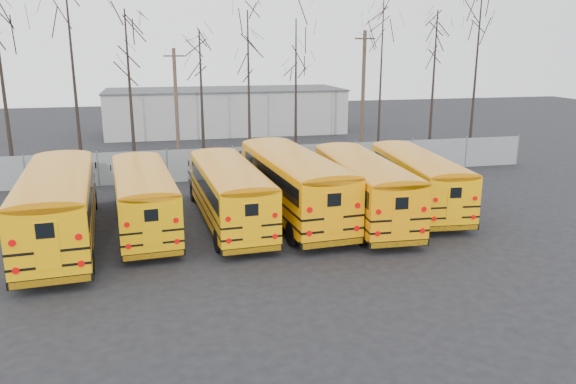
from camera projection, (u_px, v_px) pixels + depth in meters
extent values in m
plane|color=black|center=(272.00, 242.00, 23.72)|extent=(120.00, 120.00, 0.00)
cube|color=gray|center=(233.00, 163.00, 34.78)|extent=(40.00, 0.04, 2.00)
cube|color=#999894|center=(226.00, 111.00, 53.82)|extent=(22.00, 8.00, 4.00)
cylinder|color=black|center=(18.00, 268.00, 19.55)|extent=(0.38, 1.07, 1.05)
cylinder|color=black|center=(90.00, 261.00, 20.24)|extent=(0.38, 1.07, 1.05)
cylinder|color=black|center=(43.00, 203.00, 27.69)|extent=(0.38, 1.07, 1.05)
cylinder|color=black|center=(94.00, 199.00, 28.39)|extent=(0.38, 1.07, 1.05)
cube|color=#EAA104|center=(58.00, 206.00, 22.74)|extent=(3.40, 9.96, 2.47)
cube|color=#EAA104|center=(68.00, 189.00, 28.25)|extent=(2.50, 1.97, 1.05)
cube|color=black|center=(56.00, 194.00, 22.40)|extent=(3.36, 8.91, 0.74)
cube|color=black|center=(61.00, 218.00, 23.75)|extent=(3.58, 11.76, 0.09)
cube|color=black|center=(60.00, 206.00, 23.62)|extent=(3.58, 11.76, 0.09)
cube|color=black|center=(51.00, 281.00, 18.65)|extent=(2.70, 0.45, 0.29)
cube|color=black|center=(70.00, 196.00, 29.17)|extent=(2.53, 0.41, 0.27)
cube|color=#EAA104|center=(47.00, 246.00, 18.22)|extent=(0.79, 0.10, 1.63)
cylinder|color=#B20505|center=(16.00, 271.00, 18.11)|extent=(0.23, 0.06, 0.23)
cylinder|color=#B20505|center=(81.00, 264.00, 18.69)|extent=(0.23, 0.06, 0.23)
cylinder|color=#B20505|center=(12.00, 243.00, 17.87)|extent=(0.23, 0.06, 0.23)
cylinder|color=#B20505|center=(79.00, 237.00, 18.45)|extent=(0.23, 0.06, 0.23)
cylinder|color=black|center=(123.00, 246.00, 21.91)|extent=(0.34, 0.95, 0.93)
cylinder|color=black|center=(178.00, 240.00, 22.54)|extent=(0.34, 0.95, 0.93)
cylinder|color=black|center=(118.00, 197.00, 29.12)|extent=(0.34, 0.95, 0.93)
cylinder|color=black|center=(159.00, 193.00, 29.75)|extent=(0.34, 0.95, 0.93)
cube|color=#E59F04|center=(144.00, 198.00, 24.74)|extent=(3.06, 8.83, 2.19)
cube|color=#E59F04|center=(137.00, 185.00, 29.61)|extent=(2.22, 1.76, 0.93)
cube|color=black|center=(143.00, 188.00, 24.44)|extent=(3.02, 7.91, 0.65)
cube|color=black|center=(143.00, 207.00, 25.64)|extent=(3.22, 10.43, 0.08)
cube|color=black|center=(143.00, 198.00, 25.52)|extent=(3.22, 10.43, 0.08)
cube|color=black|center=(154.00, 255.00, 21.12)|extent=(2.39, 0.41, 0.26)
cube|color=black|center=(137.00, 191.00, 30.43)|extent=(2.24, 0.38, 0.24)
cube|color=#E59F04|center=(152.00, 227.00, 20.75)|extent=(0.70, 0.10, 1.44)
cylinder|color=#B20505|center=(129.00, 246.00, 20.64)|extent=(0.21, 0.05, 0.20)
cylinder|color=#B20505|center=(177.00, 241.00, 21.17)|extent=(0.21, 0.05, 0.20)
cylinder|color=#B20505|center=(127.00, 225.00, 20.43)|extent=(0.21, 0.05, 0.20)
cylinder|color=#B20505|center=(176.00, 220.00, 20.96)|extent=(0.21, 0.05, 0.20)
cylinder|color=black|center=(219.00, 241.00, 22.49)|extent=(0.32, 0.97, 0.95)
cylinder|color=black|center=(271.00, 236.00, 23.08)|extent=(0.32, 0.97, 0.95)
cylinder|color=black|center=(193.00, 192.00, 29.93)|extent=(0.32, 0.97, 0.95)
cylinder|color=black|center=(233.00, 189.00, 30.52)|extent=(0.32, 0.97, 0.95)
cube|color=#F4A204|center=(230.00, 193.00, 25.38)|extent=(2.89, 9.00, 2.24)
cube|color=#F4A204|center=(212.00, 181.00, 30.42)|extent=(2.24, 1.74, 0.95)
cube|color=black|center=(230.00, 183.00, 25.08)|extent=(2.88, 8.05, 0.67)
cube|color=black|center=(227.00, 203.00, 26.31)|extent=(3.02, 10.64, 0.09)
cube|color=black|center=(227.00, 193.00, 26.19)|extent=(3.02, 10.64, 0.09)
cube|color=black|center=(252.00, 249.00, 21.64)|extent=(2.45, 0.35, 0.27)
cube|color=black|center=(210.00, 187.00, 31.26)|extent=(2.30, 0.32, 0.25)
cube|color=#F4A204|center=(252.00, 222.00, 21.26)|extent=(0.72, 0.08, 1.48)
cylinder|color=#B20505|center=(229.00, 241.00, 21.17)|extent=(0.21, 0.05, 0.21)
cylinder|color=#B20505|center=(275.00, 236.00, 21.67)|extent=(0.21, 0.05, 0.21)
cylinder|color=#B20505|center=(228.00, 219.00, 20.95)|extent=(0.21, 0.05, 0.21)
cylinder|color=#B20505|center=(275.00, 215.00, 21.45)|extent=(0.21, 0.05, 0.21)
cylinder|color=black|center=(293.00, 234.00, 23.16)|extent=(0.38, 1.08, 1.06)
cylinder|color=black|center=(346.00, 228.00, 23.86)|extent=(0.38, 1.08, 1.06)
cylinder|color=black|center=(243.00, 185.00, 31.34)|extent=(0.38, 1.08, 1.06)
cylinder|color=black|center=(284.00, 182.00, 32.04)|extent=(0.38, 1.08, 1.06)
cube|color=#FA9804|center=(294.00, 184.00, 26.36)|extent=(3.42, 10.01, 2.48)
cube|color=#FA9804|center=(262.00, 173.00, 31.90)|extent=(2.51, 1.98, 1.06)
cube|color=black|center=(296.00, 173.00, 26.03)|extent=(3.37, 8.96, 0.74)
cube|color=black|center=(288.00, 195.00, 27.38)|extent=(3.59, 11.82, 0.10)
cube|color=black|center=(288.00, 184.00, 27.25)|extent=(3.59, 11.82, 0.10)
cube|color=black|center=(332.00, 243.00, 22.25)|extent=(2.71, 0.45, 0.30)
cube|color=black|center=(258.00, 179.00, 32.83)|extent=(2.54, 0.41, 0.27)
cube|color=#FA9804|center=(334.00, 213.00, 21.83)|extent=(0.79, 0.11, 1.64)
cylinder|color=#B20505|center=(309.00, 233.00, 21.71)|extent=(0.24, 0.06, 0.23)
cylinder|color=#B20505|center=(357.00, 229.00, 22.30)|extent=(0.24, 0.06, 0.23)
cylinder|color=#B20505|center=(310.00, 210.00, 21.47)|extent=(0.24, 0.06, 0.23)
cylinder|color=#B20505|center=(358.00, 206.00, 22.06)|extent=(0.24, 0.06, 0.23)
cylinder|color=black|center=(362.00, 233.00, 23.30)|extent=(0.31, 1.00, 0.99)
cylinder|color=black|center=(412.00, 230.00, 23.71)|extent=(0.31, 1.00, 0.99)
cylinder|color=black|center=(315.00, 186.00, 31.17)|extent=(0.31, 1.00, 0.99)
cylinder|color=black|center=(353.00, 184.00, 31.58)|extent=(0.31, 1.00, 0.99)
cube|color=#FA9404|center=(364.00, 187.00, 26.26)|extent=(2.82, 9.26, 2.32)
cube|color=#FA9404|center=(333.00, 175.00, 31.58)|extent=(2.28, 1.76, 0.99)
cube|color=black|center=(366.00, 177.00, 25.94)|extent=(2.82, 8.28, 0.69)
cube|color=black|center=(358.00, 197.00, 27.24)|extent=(2.91, 10.96, 0.09)
cube|color=black|center=(358.00, 187.00, 27.11)|extent=(2.91, 10.96, 0.09)
cube|color=black|center=(399.00, 243.00, 22.30)|extent=(2.53, 0.31, 0.28)
cube|color=black|center=(329.00, 181.00, 32.47)|extent=(2.37, 0.29, 0.26)
cube|color=#FA9404|center=(401.00, 215.00, 21.90)|extent=(0.74, 0.07, 1.53)
cylinder|color=#B20505|center=(378.00, 234.00, 21.89)|extent=(0.22, 0.05, 0.22)
cylinder|color=#B20505|center=(423.00, 231.00, 22.23)|extent=(0.22, 0.05, 0.22)
cylinder|color=#B20505|center=(379.00, 212.00, 21.67)|extent=(0.22, 0.05, 0.22)
cylinder|color=#B20505|center=(424.00, 209.00, 22.01)|extent=(0.22, 0.05, 0.22)
cylinder|color=black|center=(419.00, 219.00, 25.31)|extent=(0.34, 0.95, 0.93)
cylinder|color=black|center=(463.00, 217.00, 25.59)|extent=(0.34, 0.95, 0.93)
cylinder|color=black|center=(370.00, 180.00, 32.81)|extent=(0.34, 0.95, 0.93)
cylinder|color=black|center=(405.00, 179.00, 33.09)|extent=(0.34, 0.95, 0.93)
cube|color=#F8A404|center=(418.00, 180.00, 28.08)|extent=(3.10, 8.84, 2.19)
cube|color=#F8A404|center=(386.00, 170.00, 33.15)|extent=(2.23, 1.77, 0.93)
cube|color=black|center=(420.00, 171.00, 27.77)|extent=(3.05, 7.92, 0.65)
cube|color=black|center=(412.00, 189.00, 29.01)|extent=(3.27, 10.44, 0.08)
cube|color=black|center=(413.00, 180.00, 28.89)|extent=(3.27, 10.44, 0.08)
cube|color=black|center=(452.00, 227.00, 24.30)|extent=(2.40, 0.42, 0.26)
cube|color=black|center=(382.00, 176.00, 33.99)|extent=(2.24, 0.39, 0.24)
cube|color=#F8A404|center=(455.00, 203.00, 23.92)|extent=(0.70, 0.10, 1.44)
cylinder|color=#B20505|center=(434.00, 219.00, 23.96)|extent=(0.21, 0.06, 0.21)
cylinder|color=#B20505|center=(473.00, 217.00, 24.19)|extent=(0.21, 0.06, 0.21)
cylinder|color=#B20505|center=(436.00, 200.00, 23.74)|extent=(0.21, 0.06, 0.21)
cylinder|color=#B20505|center=(475.00, 198.00, 23.98)|extent=(0.21, 0.06, 0.21)
cylinder|color=#4F3A2D|center=(176.00, 107.00, 38.91)|extent=(0.25, 0.25, 7.93)
cube|color=#4F3A2D|center=(174.00, 56.00, 38.05)|extent=(1.41, 0.11, 0.11)
cylinder|color=#433526|center=(363.00, 91.00, 44.13)|extent=(0.29, 0.29, 9.22)
cube|color=#433526|center=(365.00, 39.00, 43.13)|extent=(1.64, 0.19, 0.12)
cone|color=black|center=(2.00, 75.00, 32.76)|extent=(0.26, 0.26, 12.80)
cone|color=black|center=(73.00, 72.00, 36.40)|extent=(0.26, 0.26, 12.80)
cone|color=black|center=(130.00, 94.00, 35.32)|extent=(0.26, 0.26, 10.25)
cone|color=black|center=(202.00, 98.00, 38.99)|extent=(0.26, 0.26, 9.15)
cone|color=black|center=(249.00, 94.00, 35.61)|extent=(0.26, 0.26, 10.20)
cone|color=black|center=(296.00, 93.00, 38.45)|extent=(0.26, 0.26, 9.84)
cone|color=black|center=(381.00, 81.00, 39.12)|extent=(0.26, 0.26, 11.36)
cone|color=black|center=(433.00, 86.00, 40.15)|extent=(0.26, 0.26, 10.49)
cone|color=black|center=(476.00, 70.00, 41.81)|extent=(0.26, 0.26, 12.59)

